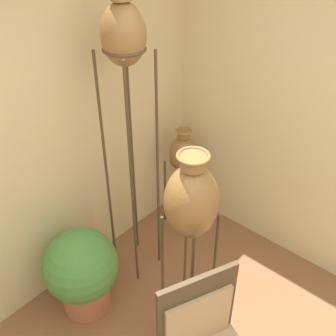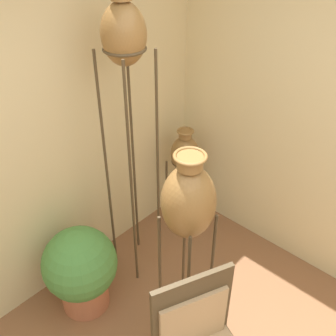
{
  "view_description": "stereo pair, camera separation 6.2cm",
  "coord_description": "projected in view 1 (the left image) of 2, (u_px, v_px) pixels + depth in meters",
  "views": [
    {
      "loc": [
        -0.8,
        -0.31,
        2.66
      ],
      "look_at": [
        0.97,
        1.24,
        1.02
      ],
      "focal_mm": 42.0,
      "sensor_mm": 36.0,
      "label": 1
    },
    {
      "loc": [
        -0.76,
        -0.36,
        2.66
      ],
      "look_at": [
        0.97,
        1.24,
        1.02
      ],
      "focal_mm": 42.0,
      "sensor_mm": 36.0,
      "label": 2
    }
  ],
  "objects": [
    {
      "name": "potted_plant",
      "position": [
        82.0,
        270.0,
        2.89
      ],
      "size": [
        0.55,
        0.55,
        0.72
      ],
      "color": "#B26647",
      "rests_on": "ground_plane"
    },
    {
      "name": "vase_stand_short",
      "position": [
        183.0,
        155.0,
        3.51
      ],
      "size": [
        0.25,
        0.25,
        1.01
      ],
      "color": "#473823",
      "rests_on": "ground_plane"
    },
    {
      "name": "vase_stand_medium",
      "position": [
        191.0,
        203.0,
        2.25
      ],
      "size": [
        0.32,
        0.32,
        1.55
      ],
      "color": "#473823",
      "rests_on": "ground_plane"
    },
    {
      "name": "vase_stand_tall",
      "position": [
        124.0,
        48.0,
        2.39
      ],
      "size": [
        0.29,
        0.29,
        2.25
      ],
      "color": "#473823",
      "rests_on": "ground_plane"
    }
  ]
}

